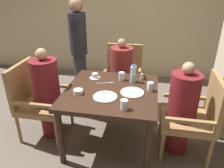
{
  "coord_description": "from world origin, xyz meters",
  "views": [
    {
      "loc": [
        0.42,
        -2.16,
        1.87
      ],
      "look_at": [
        0.0,
        0.05,
        0.78
      ],
      "focal_mm": 35.0,
      "sensor_mm": 36.0,
      "label": 1
    }
  ],
  "objects_px": {
    "diner_in_left_chair": "(47,93)",
    "glass_tall_far": "(124,105)",
    "bowl_small": "(78,92)",
    "glass_tall_mid": "(122,76)",
    "chair_far_side": "(123,74)",
    "diner_in_far_chair": "(121,75)",
    "chair_right_side": "(195,114)",
    "water_bottle": "(133,74)",
    "plate_main_left": "(132,92)",
    "diner_in_right_chair": "(182,108)",
    "chair_left_side": "(37,98)",
    "standing_host": "(79,47)",
    "plate_main_right": "(105,97)",
    "teacup_with_saucer": "(95,76)",
    "glass_tall_near": "(150,86)"
  },
  "relations": [
    {
      "from": "bowl_small",
      "to": "water_bottle",
      "type": "bearing_deg",
      "value": 36.84
    },
    {
      "from": "chair_right_side",
      "to": "bowl_small",
      "type": "relative_size",
      "value": 9.25
    },
    {
      "from": "diner_in_left_chair",
      "to": "glass_tall_far",
      "type": "height_order",
      "value": "diner_in_left_chair"
    },
    {
      "from": "diner_in_far_chair",
      "to": "glass_tall_near",
      "type": "height_order",
      "value": "diner_in_far_chair"
    },
    {
      "from": "chair_far_side",
      "to": "bowl_small",
      "type": "distance_m",
      "value": 1.17
    },
    {
      "from": "plate_main_left",
      "to": "bowl_small",
      "type": "xyz_separation_m",
      "value": [
        -0.58,
        -0.13,
        0.02
      ]
    },
    {
      "from": "water_bottle",
      "to": "glass_tall_far",
      "type": "xyz_separation_m",
      "value": [
        -0.02,
        -0.64,
        -0.05
      ]
    },
    {
      "from": "standing_host",
      "to": "plate_main_right",
      "type": "height_order",
      "value": "standing_host"
    },
    {
      "from": "plate_main_right",
      "to": "glass_tall_near",
      "type": "xyz_separation_m",
      "value": [
        0.46,
        0.25,
        0.04
      ]
    },
    {
      "from": "diner_in_right_chair",
      "to": "teacup_with_saucer",
      "type": "height_order",
      "value": "diner_in_right_chair"
    },
    {
      "from": "chair_left_side",
      "to": "glass_tall_near",
      "type": "distance_m",
      "value": 1.41
    },
    {
      "from": "diner_in_far_chair",
      "to": "bowl_small",
      "type": "distance_m",
      "value": 1.02
    },
    {
      "from": "chair_right_side",
      "to": "glass_tall_near",
      "type": "xyz_separation_m",
      "value": [
        -0.52,
        0.07,
        0.26
      ]
    },
    {
      "from": "bowl_small",
      "to": "glass_tall_mid",
      "type": "relative_size",
      "value": 1.03
    },
    {
      "from": "chair_left_side",
      "to": "chair_far_side",
      "type": "distance_m",
      "value": 1.34
    },
    {
      "from": "chair_right_side",
      "to": "teacup_with_saucer",
      "type": "xyz_separation_m",
      "value": [
        -1.21,
        0.28,
        0.23
      ]
    },
    {
      "from": "chair_far_side",
      "to": "diner_in_far_chair",
      "type": "distance_m",
      "value": 0.16
    },
    {
      "from": "chair_left_side",
      "to": "teacup_with_saucer",
      "type": "relative_size",
      "value": 7.09
    },
    {
      "from": "chair_right_side",
      "to": "standing_host",
      "type": "height_order",
      "value": "standing_host"
    },
    {
      "from": "diner_in_right_chair",
      "to": "water_bottle",
      "type": "distance_m",
      "value": 0.69
    },
    {
      "from": "plate_main_left",
      "to": "water_bottle",
      "type": "distance_m",
      "value": 0.31
    },
    {
      "from": "glass_tall_mid",
      "to": "chair_far_side",
      "type": "bearing_deg",
      "value": 96.6
    },
    {
      "from": "plate_main_left",
      "to": "glass_tall_far",
      "type": "height_order",
      "value": "glass_tall_far"
    },
    {
      "from": "glass_tall_far",
      "to": "glass_tall_mid",
      "type": "bearing_deg",
      "value": 100.52
    },
    {
      "from": "diner_in_left_chair",
      "to": "chair_right_side",
      "type": "relative_size",
      "value": 1.22
    },
    {
      "from": "diner_in_left_chair",
      "to": "plate_main_left",
      "type": "distance_m",
      "value": 1.05
    },
    {
      "from": "diner_in_far_chair",
      "to": "bowl_small",
      "type": "relative_size",
      "value": 10.8
    },
    {
      "from": "glass_tall_near",
      "to": "chair_right_side",
      "type": "bearing_deg",
      "value": -7.45
    },
    {
      "from": "plate_main_left",
      "to": "glass_tall_far",
      "type": "relative_size",
      "value": 2.56
    },
    {
      "from": "diner_in_left_chair",
      "to": "water_bottle",
      "type": "bearing_deg",
      "value": 14.63
    },
    {
      "from": "chair_far_side",
      "to": "chair_right_side",
      "type": "xyz_separation_m",
      "value": [
        0.95,
        -0.95,
        0.0
      ]
    },
    {
      "from": "plate_main_left",
      "to": "diner_in_left_chair",
      "type": "bearing_deg",
      "value": 178.46
    },
    {
      "from": "chair_far_side",
      "to": "glass_tall_near",
      "type": "height_order",
      "value": "chair_far_side"
    },
    {
      "from": "diner_in_left_chair",
      "to": "diner_in_far_chair",
      "type": "height_order",
      "value": "diner_in_left_chair"
    },
    {
      "from": "plate_main_right",
      "to": "teacup_with_saucer",
      "type": "bearing_deg",
      "value": 116.84
    },
    {
      "from": "water_bottle",
      "to": "standing_host",
      "type": "bearing_deg",
      "value": 138.77
    },
    {
      "from": "diner_in_far_chair",
      "to": "bowl_small",
      "type": "xyz_separation_m",
      "value": [
        -0.34,
        -0.95,
        0.18
      ]
    },
    {
      "from": "chair_right_side",
      "to": "water_bottle",
      "type": "bearing_deg",
      "value": 159.89
    },
    {
      "from": "diner_in_far_chair",
      "to": "plate_main_right",
      "type": "distance_m",
      "value": 0.99
    },
    {
      "from": "glass_tall_far",
      "to": "chair_right_side",
      "type": "bearing_deg",
      "value": 26.65
    },
    {
      "from": "chair_left_side",
      "to": "plate_main_right",
      "type": "distance_m",
      "value": 0.96
    },
    {
      "from": "chair_left_side",
      "to": "glass_tall_near",
      "type": "bearing_deg",
      "value": 2.79
    },
    {
      "from": "diner_in_far_chair",
      "to": "plate_main_right",
      "type": "xyz_separation_m",
      "value": [
        -0.03,
        -0.98,
        0.16
      ]
    },
    {
      "from": "standing_host",
      "to": "water_bottle",
      "type": "height_order",
      "value": "standing_host"
    },
    {
      "from": "chair_left_side",
      "to": "water_bottle",
      "type": "height_order",
      "value": "chair_left_side"
    },
    {
      "from": "chair_far_side",
      "to": "diner_in_left_chair",
      "type": "bearing_deg",
      "value": -130.19
    },
    {
      "from": "diner_in_left_chair",
      "to": "standing_host",
      "type": "xyz_separation_m",
      "value": [
        0.05,
        1.12,
        0.27
      ]
    },
    {
      "from": "plate_main_right",
      "to": "diner_in_right_chair",
      "type": "bearing_deg",
      "value": 12.1
    },
    {
      "from": "chair_right_side",
      "to": "plate_main_left",
      "type": "height_order",
      "value": "chair_right_side"
    },
    {
      "from": "chair_right_side",
      "to": "glass_tall_near",
      "type": "distance_m",
      "value": 0.58
    }
  ]
}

